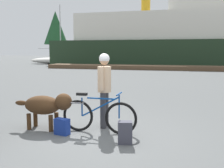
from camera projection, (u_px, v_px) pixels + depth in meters
name	position (u px, v px, depth m)	size (l,w,h in m)	color
ground_plane	(92.00, 136.00, 5.82)	(160.00, 160.00, 0.00)	#595B5B
bicycle	(98.00, 116.00, 6.01)	(1.72, 0.44, 0.91)	black
person_cyclist	(104.00, 83.00, 6.40)	(0.32, 0.53, 1.76)	#333338
dog	(46.00, 105.00, 6.28)	(1.45, 0.52, 0.86)	#472D19
backpack	(125.00, 133.00, 5.33)	(0.28, 0.20, 0.45)	#3F3F4C
handbag_pannier	(62.00, 127.00, 5.91)	(0.32, 0.18, 0.35)	navy
dock_pier	(144.00, 67.00, 26.12)	(19.42, 2.13, 0.40)	brown
ferry_boat	(175.00, 41.00, 32.95)	(28.94, 8.64, 8.59)	#1E331E
sailboat_moored	(61.00, 60.00, 36.22)	(8.94, 2.50, 7.75)	silver
pine_tree_far_left	(56.00, 28.00, 50.20)	(4.40, 4.40, 9.01)	#4C331E
pine_tree_center	(190.00, 16.00, 47.37)	(3.09, 3.09, 12.85)	#4C331E
pine_tree_mid_back	(121.00, 32.00, 53.78)	(3.01, 3.01, 8.66)	#4C331E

